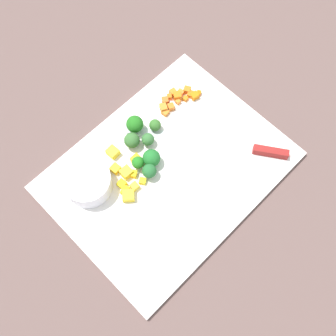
{
  "coord_description": "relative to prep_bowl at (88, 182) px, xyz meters",
  "views": [
    {
      "loc": [
        0.24,
        0.24,
        0.84
      ],
      "look_at": [
        0.0,
        0.0,
        0.02
      ],
      "focal_mm": 44.25,
      "sensor_mm": 36.0,
      "label": 1
    }
  ],
  "objects": [
    {
      "name": "broccoli_floret_1",
      "position": [
        -0.11,
        0.07,
        -0.0
      ],
      "size": [
        0.03,
        0.03,
        0.04
      ],
      "color": "#8BC262",
      "rests_on": "cutting_board"
    },
    {
      "name": "broccoli_floret_4",
      "position": [
        -0.11,
        0.04,
        -0.0
      ],
      "size": [
        0.03,
        0.03,
        0.04
      ],
      "color": "#8EBD5F",
      "rests_on": "cutting_board"
    },
    {
      "name": "carrot_dice_6",
      "position": [
        -0.27,
        -0.03,
        -0.02
      ],
      "size": [
        0.02,
        0.02,
        0.01
      ],
      "primitive_type": "cube",
      "rotation": [
        0.0,
        0.0,
        0.91
      ],
      "color": "orange",
      "rests_on": "cutting_board"
    },
    {
      "name": "chef_knife",
      "position": [
        -0.29,
        0.16,
        -0.02
      ],
      "size": [
        0.23,
        0.32,
        0.02
      ],
      "rotation": [
        0.0,
        0.0,
        5.31
      ],
      "color": "silver",
      "rests_on": "cutting_board"
    },
    {
      "name": "ground_plane",
      "position": [
        -0.15,
        0.09,
        -0.03
      ],
      "size": [
        4.0,
        4.0,
        0.0
      ],
      "primitive_type": "plane",
      "color": "brown"
    },
    {
      "name": "pepper_dice_3",
      "position": [
        -0.08,
        0.05,
        -0.02
      ],
      "size": [
        0.02,
        0.02,
        0.01
      ],
      "primitive_type": "cube",
      "rotation": [
        0.0,
        0.0,
        0.57
      ],
      "color": "yellow",
      "rests_on": "cutting_board"
    },
    {
      "name": "carrot_dice_3",
      "position": [
        -0.26,
        -0.03,
        -0.02
      ],
      "size": [
        0.02,
        0.02,
        0.01
      ],
      "primitive_type": "cube",
      "rotation": [
        0.0,
        0.0,
        0.92
      ],
      "color": "orange",
      "rests_on": "cutting_board"
    },
    {
      "name": "carrot_dice_8",
      "position": [
        -0.32,
        -0.02,
        -0.02
      ],
      "size": [
        0.02,
        0.02,
        0.01
      ],
      "primitive_type": "cube",
      "rotation": [
        0.0,
        0.0,
        2.04
      ],
      "color": "orange",
      "rests_on": "cutting_board"
    },
    {
      "name": "pepper_dice_9",
      "position": [
        -0.07,
        0.07,
        -0.01
      ],
      "size": [
        0.02,
        0.02,
        0.02
      ],
      "primitive_type": "cube",
      "rotation": [
        0.0,
        0.0,
        3.06
      ],
      "color": "yellow",
      "rests_on": "cutting_board"
    },
    {
      "name": "pepper_dice_0",
      "position": [
        -0.09,
        -0.02,
        -0.01
      ],
      "size": [
        0.02,
        0.02,
        0.02
      ],
      "primitive_type": "cube",
      "rotation": [
        0.0,
        0.0,
        0.07
      ],
      "color": "yellow",
      "rests_on": "cutting_board"
    },
    {
      "name": "carrot_dice_7",
      "position": [
        -0.31,
        -0.0,
        -0.02
      ],
      "size": [
        0.02,
        0.02,
        0.01
      ],
      "primitive_type": "cube",
      "rotation": [
        0.0,
        0.0,
        2.01
      ],
      "color": "orange",
      "rests_on": "cutting_board"
    },
    {
      "name": "carrot_dice_1",
      "position": [
        -0.24,
        -0.02,
        -0.01
      ],
      "size": [
        0.02,
        0.02,
        0.02
      ],
      "primitive_type": "cube",
      "rotation": [
        0.0,
        0.0,
        1.08
      ],
      "color": "orange",
      "rests_on": "cutting_board"
    },
    {
      "name": "carrot_dice_4",
      "position": [
        -0.3,
        -0.0,
        -0.02
      ],
      "size": [
        0.01,
        0.01,
        0.01
      ],
      "primitive_type": "cube",
      "rotation": [
        0.0,
        0.0,
        1.71
      ],
      "color": "orange",
      "rests_on": "cutting_board"
    },
    {
      "name": "carrot_dice_0",
      "position": [
        -0.33,
        0.01,
        -0.02
      ],
      "size": [
        0.01,
        0.01,
        0.01
      ],
      "primitive_type": "cube",
      "rotation": [
        0.0,
        0.0,
        0.56
      ],
      "color": "orange",
      "rests_on": "cutting_board"
    },
    {
      "name": "carrot_dice_13",
      "position": [
        -0.24,
        -0.01,
        -0.02
      ],
      "size": [
        0.02,
        0.02,
        0.01
      ],
      "primitive_type": "cube",
      "rotation": [
        0.0,
        0.0,
        0.11
      ],
      "color": "orange",
      "rests_on": "cutting_board"
    },
    {
      "name": "carrot_dice_9",
      "position": [
        -0.29,
        -0.02,
        -0.01
      ],
      "size": [
        0.02,
        0.02,
        0.02
      ],
      "primitive_type": "cube",
      "rotation": [
        0.0,
        0.0,
        1.02
      ],
      "color": "orange",
      "rests_on": "cutting_board"
    },
    {
      "name": "prep_bowl",
      "position": [
        0.0,
        0.0,
        0.0
      ],
      "size": [
        0.1,
        0.1,
        0.04
      ],
      "primitive_type": "cylinder",
      "color": "white",
      "rests_on": "cutting_board"
    },
    {
      "name": "carrot_dice_5",
      "position": [
        -0.3,
        -0.02,
        -0.02
      ],
      "size": [
        0.02,
        0.02,
        0.01
      ],
      "primitive_type": "cube",
      "rotation": [
        0.0,
        0.0,
        1.73
      ],
      "color": "orange",
      "rests_on": "cutting_board"
    },
    {
      "name": "broccoli_floret_3",
      "position": [
        -0.2,
        0.0,
        -0.01
      ],
      "size": [
        0.03,
        0.03,
        0.03
      ],
      "color": "#95BE5A",
      "rests_on": "cutting_board"
    },
    {
      "name": "carrot_dice_10",
      "position": [
        -0.26,
        -0.01,
        -0.02
      ],
      "size": [
        0.02,
        0.02,
        0.01
      ],
      "primitive_type": "cube",
      "rotation": [
        0.0,
        0.0,
        1.13
      ],
      "color": "orange",
      "rests_on": "cutting_board"
    },
    {
      "name": "pepper_dice_8",
      "position": [
        -0.05,
        0.05,
        -0.02
      ],
      "size": [
        0.02,
        0.02,
        0.01
      ],
      "primitive_type": "cube",
      "rotation": [
        0.0,
        0.0,
        0.11
      ],
      "color": "yellow",
      "rests_on": "cutting_board"
    },
    {
      "name": "cutting_board",
      "position": [
        -0.15,
        0.09,
        -0.03
      ],
      "size": [
        0.49,
        0.38,
        0.01
      ],
      "primitive_type": "cube",
      "color": "white",
      "rests_on": "ground_plane"
    },
    {
      "name": "pepper_dice_5",
      "position": [
        -0.07,
        0.04,
        -0.01
      ],
      "size": [
        0.02,
        0.02,
        0.02
      ],
      "primitive_type": "cube",
      "rotation": [
        0.0,
        0.0,
        1.51
      ],
      "color": "yellow",
      "rests_on": "cutting_board"
    },
    {
      "name": "broccoli_floret_2",
      "position": [
        -0.13,
        -0.01,
        -0.0
      ],
      "size": [
        0.03,
        0.03,
        0.04
      ],
      "color": "#8BB166",
      "rests_on": "cutting_board"
    },
    {
      "name": "carrot_dice_11",
      "position": [
        -0.32,
        0.01,
        -0.02
      ],
      "size": [
        0.02,
        0.02,
        0.01
      ],
      "primitive_type": "cube",
      "rotation": [
        0.0,
        0.0,
        1.32
      ],
      "color": "orange",
      "rests_on": "cutting_board"
    },
    {
      "name": "pepper_dice_1",
      "position": [
        -0.04,
        0.08,
        -0.01
      ],
      "size": [
        0.03,
        0.03,
        0.02
      ],
      "primitive_type": "cube",
      "rotation": [
        0.0,
        0.0,
        2.43
      ],
      "color": "yellow",
      "rests_on": "cutting_board"
    },
    {
      "name": "broccoli_floret_6",
      "position": [
        -0.16,
        0.02,
        -0.0
      ],
      "size": [
        0.03,
        0.03,
        0.03
      ],
      "color": "#97C05A",
      "rests_on": "cutting_board"
    },
    {
      "name": "broccoli_floret_5",
      "position": [
        -0.16,
        -0.03,
        0.0
      ],
      "size": [
        0.04,
        0.04,
        0.04
      ],
      "color": "#8CBC56",
      "rests_on": "cutting_board"
    },
    {
      "name": "pepper_dice_2",
      "position": [
        -0.11,
        0.03,
        -0.01
      ],
      "size": [
        0.02,
        0.02,
        0.02
      ],
      "primitive_type": "cube",
      "rotation": [
        0.0,
        0.0,
        1.56
      ],
      "color": "yellow",
      "rests_on": "cutting_board"
    },
    {
      "name": "pepper_dice_6",
      "position": [
        -0.05,
        0.06,
        -0.02
      ],
      "size": [
        0.02,
        0.02,
        0.01
      ],
      "primitive_type": "cube",
      "rotation": [
        0.0,
        0.0,
        1.98
      ],
      "color": "yellow",
      "rests_on": "cutting_board"
    },
    {
      "name": "pepper_dice_7",
      "position": [
        -0.09,
        0.07,
        -0.02
      ],
      "size": [
        0.02,
        0.02,
        0.01
      ],
      "primitive_type": "cube",
      "rotation": [
        0.0,
        0.0,
        0.59
      ],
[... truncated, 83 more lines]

